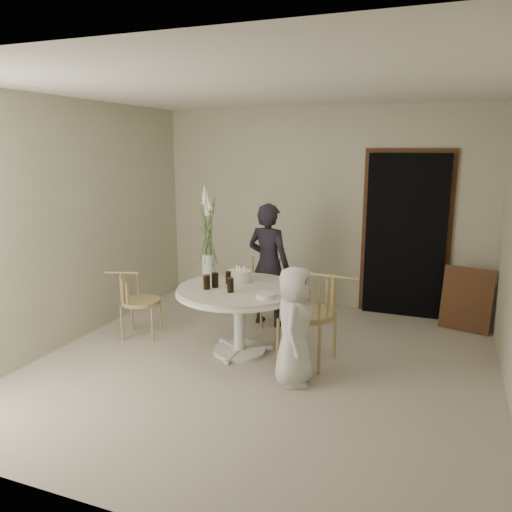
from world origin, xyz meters
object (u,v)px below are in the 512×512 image
(chair_far, at_px, (267,276))
(chair_left, at_px, (131,294))
(table, at_px, (239,298))
(chair_right, at_px, (320,306))
(girl, at_px, (268,265))
(boy, at_px, (294,326))
(birthday_cake, at_px, (239,276))
(flower_vase, at_px, (208,237))

(chair_far, height_order, chair_left, chair_far)
(table, height_order, chair_right, chair_right)
(girl, bearing_deg, chair_left, 45.29)
(chair_left, height_order, boy, boy)
(chair_right, distance_m, birthday_cake, 0.99)
(chair_right, xyz_separation_m, boy, (-0.12, -0.48, -0.06))
(chair_right, bearing_deg, table, -81.55)
(flower_vase, bearing_deg, chair_far, 66.58)
(birthday_cake, bearing_deg, chair_right, -11.42)
(chair_left, relative_size, girl, 0.51)
(chair_far, relative_size, chair_left, 1.14)
(birthday_cake, bearing_deg, girl, 84.95)
(chair_left, relative_size, flower_vase, 0.74)
(chair_far, bearing_deg, girl, -42.22)
(girl, distance_m, boy, 1.63)
(birthday_cake, relative_size, flower_vase, 0.25)
(chair_far, bearing_deg, chair_right, -27.23)
(chair_right, bearing_deg, chair_left, -82.70)
(girl, bearing_deg, birthday_cake, 95.20)
(birthday_cake, height_order, flower_vase, flower_vase)
(chair_right, relative_size, chair_left, 1.24)
(chair_far, relative_size, boy, 0.79)
(chair_left, bearing_deg, chair_right, -106.47)
(chair_right, bearing_deg, flower_vase, -92.95)
(table, relative_size, girl, 0.88)
(boy, bearing_deg, table, 49.26)
(flower_vase, bearing_deg, chair_right, -10.18)
(boy, distance_m, birthday_cake, 1.10)
(boy, bearing_deg, birthday_cake, 42.02)
(chair_far, height_order, flower_vase, flower_vase)
(girl, relative_size, birthday_cake, 5.86)
(boy, bearing_deg, girl, 19.30)
(table, distance_m, flower_vase, 0.80)
(girl, xyz_separation_m, boy, (0.77, -1.43, -0.20))
(chair_right, distance_m, flower_vase, 1.49)
(chair_far, xyz_separation_m, flower_vase, (-0.38, -0.88, 0.62))
(girl, height_order, flower_vase, flower_vase)
(flower_vase, bearing_deg, chair_left, -164.47)
(chair_right, relative_size, birthday_cake, 3.71)
(chair_left, distance_m, birthday_cake, 1.33)
(flower_vase, bearing_deg, girl, 56.45)
(boy, distance_m, flower_vase, 1.56)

